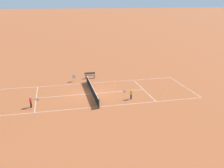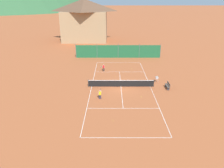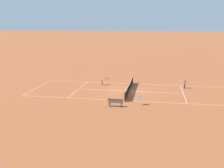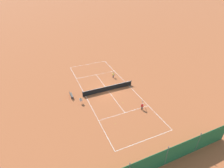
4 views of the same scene
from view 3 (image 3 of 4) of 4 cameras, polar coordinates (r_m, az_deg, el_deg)
The scene contains 12 objects.
ground_plane at distance 32.01m, azimuth 3.78°, elevation -1.57°, with size 600.00×600.00×0.00m, color #A8542D.
court_line_markings at distance 32.01m, azimuth 3.78°, elevation -1.56°, with size 8.25×23.85×0.01m.
tennis_net at distance 31.89m, azimuth 3.80°, elevation -0.70°, with size 9.18×0.08×1.06m.
player_near_baseline at distance 34.48m, azimuth 15.48°, elevation 0.25°, with size 0.65×0.95×1.22m.
player_far_baseline at distance 35.07m, azimuth -2.07°, elevation 0.89°, with size 0.40×1.02×1.17m.
tennis_ball_alley_right at distance 32.61m, azimuth 11.18°, elevation -1.46°, with size 0.07×0.07×0.07m, color #CCE033.
tennis_ball_alley_left at distance 30.21m, azimuth -3.05°, elevation -2.37°, with size 0.07×0.07×0.07m, color #CCE033.
tennis_ball_service_box at distance 30.05m, azimuth 18.43°, elevation -3.12°, with size 0.07×0.07×0.07m, color #CCE033.
tennis_ball_near_corner at distance 37.59m, azimuth -6.73°, elevation 0.60°, with size 0.07×0.07×0.07m, color #CCE033.
tennis_ball_far_corner at distance 35.15m, azimuth -10.87°, elevation -0.41°, with size 0.07×0.07×0.07m, color #CCE033.
ball_hopper at distance 26.61m, azimuth 6.14°, elevation -3.15°, with size 0.36×0.36×0.89m.
courtside_bench at distance 25.92m, azimuth 0.78°, elevation -4.00°, with size 0.36×1.50×0.84m.
Camera 3 is at (30.83, 3.20, 7.98)m, focal length 42.00 mm.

